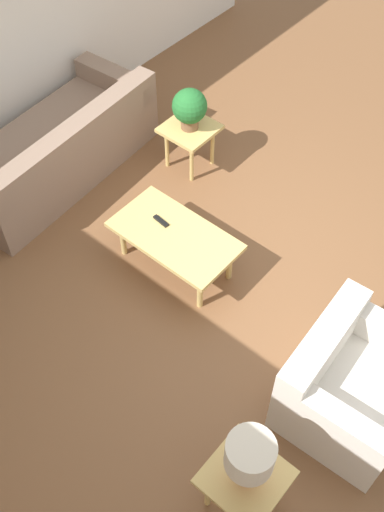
# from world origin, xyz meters

# --- Properties ---
(ground_plane) EXTENTS (14.00, 14.00, 0.00)m
(ground_plane) POSITION_xyz_m (0.00, 0.00, 0.00)
(ground_plane) COLOR brown
(sofa) EXTENTS (1.08, 2.19, 0.75)m
(sofa) POSITION_xyz_m (2.33, 0.12, 0.29)
(sofa) COLOR gray
(sofa) RESTS_ON ground_plane
(armchair) EXTENTS (0.87, 1.01, 0.77)m
(armchair) POSITION_xyz_m (-1.15, 0.46, 0.31)
(armchair) COLOR silver
(armchair) RESTS_ON ground_plane
(coffee_table) EXTENTS (1.08, 0.59, 0.41)m
(coffee_table) POSITION_xyz_m (0.67, 0.26, 0.37)
(coffee_table) COLOR tan
(coffee_table) RESTS_ON ground_plane
(side_table_plant) EXTENTS (0.48, 0.48, 0.48)m
(side_table_plant) POSITION_xyz_m (1.42, -0.81, 0.40)
(side_table_plant) COLOR tan
(side_table_plant) RESTS_ON ground_plane
(side_table_lamp) EXTENTS (0.48, 0.48, 0.48)m
(side_table_lamp) POSITION_xyz_m (-1.00, 1.49, 0.40)
(side_table_lamp) COLOR tan
(side_table_lamp) RESTS_ON ground_plane
(potted_plant) EXTENTS (0.33, 0.33, 0.41)m
(potted_plant) POSITION_xyz_m (1.42, -0.81, 0.71)
(potted_plant) COLOR brown
(potted_plant) RESTS_ON side_table_plant
(table_lamp) EXTENTS (0.30, 0.30, 0.47)m
(table_lamp) POSITION_xyz_m (-1.00, 1.49, 0.80)
(table_lamp) COLOR red
(table_lamp) RESTS_ON side_table_lamp
(remote_control) EXTENTS (0.16, 0.06, 0.02)m
(remote_control) POSITION_xyz_m (0.85, 0.23, 0.42)
(remote_control) COLOR black
(remote_control) RESTS_ON coffee_table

